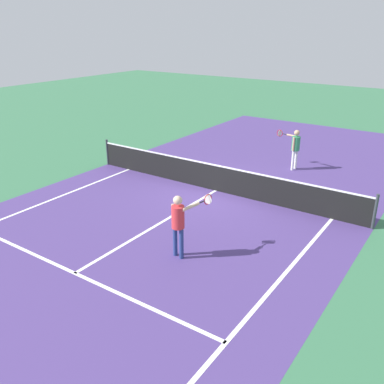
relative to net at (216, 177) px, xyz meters
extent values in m
plane|color=#38724C|center=(0.00, 0.00, -0.49)|extent=(60.00, 60.00, 0.00)
cube|color=#4C387A|center=(0.00, 0.00, -0.49)|extent=(10.62, 24.40, 0.00)
cube|color=white|center=(4.11, -5.95, -0.49)|extent=(0.10, 11.89, 0.01)
cube|color=white|center=(0.00, -6.40, -0.49)|extent=(8.22, 0.10, 0.01)
cube|color=white|center=(0.00, -3.20, -0.49)|extent=(0.10, 6.40, 0.01)
cylinder|color=#33383D|center=(-5.26, 0.00, 0.04)|extent=(0.09, 0.09, 1.07)
cylinder|color=#33383D|center=(5.26, 0.00, 0.04)|extent=(0.09, 0.09, 1.07)
cube|color=black|center=(0.00, 0.00, -0.04)|extent=(10.53, 0.02, 0.91)
cube|color=white|center=(0.00, 0.00, 0.44)|extent=(10.53, 0.03, 0.05)
cylinder|color=navy|center=(1.46, -4.38, -0.08)|extent=(0.11, 0.11, 0.82)
cylinder|color=navy|center=(1.68, -4.41, -0.08)|extent=(0.11, 0.11, 0.82)
cylinder|color=red|center=(1.57, -4.40, 0.61)|extent=(0.32, 0.32, 0.57)
sphere|color=beige|center=(1.57, -4.40, 1.05)|extent=(0.23, 0.23, 0.23)
cylinder|color=beige|center=(1.40, -4.37, 0.62)|extent=(0.08, 0.08, 0.56)
cylinder|color=beige|center=(1.78, -4.15, 0.85)|extent=(0.16, 0.56, 0.08)
cylinder|color=black|center=(1.84, -3.76, 0.85)|extent=(0.06, 0.22, 0.03)
torus|color=red|center=(1.88, -3.53, 0.85)|extent=(0.07, 0.28, 0.28)
cylinder|color=silver|center=(1.88, -3.53, 0.85)|extent=(0.25, 0.04, 0.25)
cylinder|color=white|center=(1.38, 3.66, -0.09)|extent=(0.11, 0.11, 0.80)
cylinder|color=white|center=(1.42, 3.87, -0.09)|extent=(0.11, 0.11, 0.80)
cylinder|color=#338C59|center=(1.40, 3.76, 0.59)|extent=(0.32, 0.32, 0.56)
sphere|color=tan|center=(1.40, 3.76, 1.02)|extent=(0.22, 0.22, 0.22)
cylinder|color=tan|center=(1.36, 3.60, 0.60)|extent=(0.08, 0.08, 0.54)
cylinder|color=tan|center=(1.16, 3.98, 0.82)|extent=(0.55, 0.18, 0.08)
cylinder|color=black|center=(0.79, 4.05, 0.82)|extent=(0.22, 0.07, 0.03)
torus|color=red|center=(0.55, 4.10, 0.82)|extent=(0.28, 0.07, 0.28)
cylinder|color=silver|center=(0.55, 4.10, 0.82)|extent=(0.05, 0.25, 0.25)
camera|label=1|loc=(7.05, -11.81, 4.98)|focal=39.13mm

